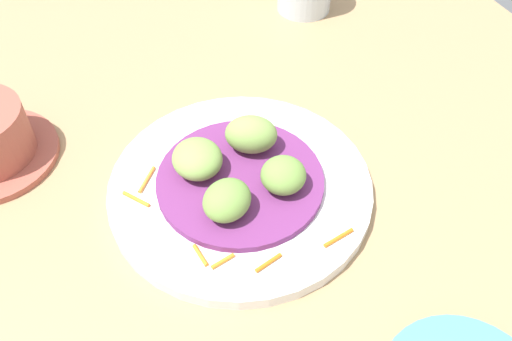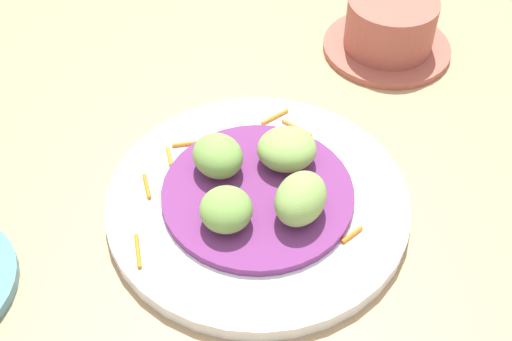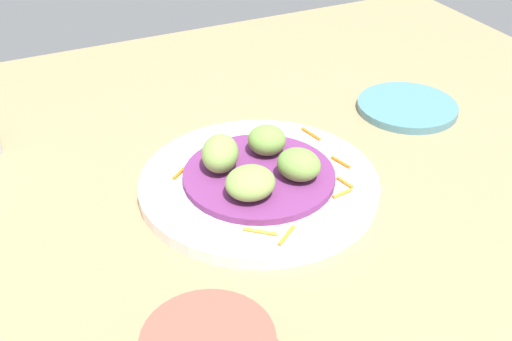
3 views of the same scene
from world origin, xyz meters
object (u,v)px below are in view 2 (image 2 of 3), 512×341
(guac_scoop_right, at_px, (218,156))
(guac_scoop_back, at_px, (226,209))
(guac_scoop_center, at_px, (287,149))
(terracotta_bowl, at_px, (390,29))
(main_plate, at_px, (258,202))
(guac_scoop_left, at_px, (301,199))

(guac_scoop_right, bearing_deg, guac_scoop_back, 7.46)
(guac_scoop_center, height_order, terracotta_bowl, terracotta_bowl)
(main_plate, xyz_separation_m, guac_scoop_right, (-0.03, -0.04, 0.03))
(main_plate, relative_size, guac_scoop_left, 4.95)
(guac_scoop_back, bearing_deg, guac_scoop_left, 97.46)
(guac_scoop_center, distance_m, guac_scoop_back, 0.09)
(guac_scoop_left, bearing_deg, guac_scoop_right, -127.54)
(guac_scoop_left, relative_size, guac_scoop_back, 1.21)
(main_plate, height_order, guac_scoop_left, guac_scoop_left)
(main_plate, distance_m, guac_scoop_right, 0.06)
(guac_scoop_left, bearing_deg, terracotta_bowl, 155.63)
(guac_scoop_right, distance_m, guac_scoop_back, 0.06)
(main_plate, xyz_separation_m, guac_scoop_center, (-0.04, 0.03, 0.03))
(guac_scoop_center, relative_size, guac_scoop_right, 1.08)
(guac_scoop_right, xyz_separation_m, guac_scoop_back, (0.06, 0.01, -0.00))
(guac_scoop_right, xyz_separation_m, terracotta_bowl, (-0.21, 0.19, -0.01))
(main_plate, distance_m, terracotta_bowl, 0.29)
(guac_scoop_left, distance_m, guac_scoop_right, 0.09)
(guac_scoop_center, relative_size, guac_scoop_back, 1.20)
(guac_scoop_left, xyz_separation_m, guac_scoop_back, (0.01, -0.06, -0.00))
(guac_scoop_right, height_order, guac_scoop_back, same)
(main_plate, xyz_separation_m, guac_scoop_back, (0.04, -0.03, 0.03))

